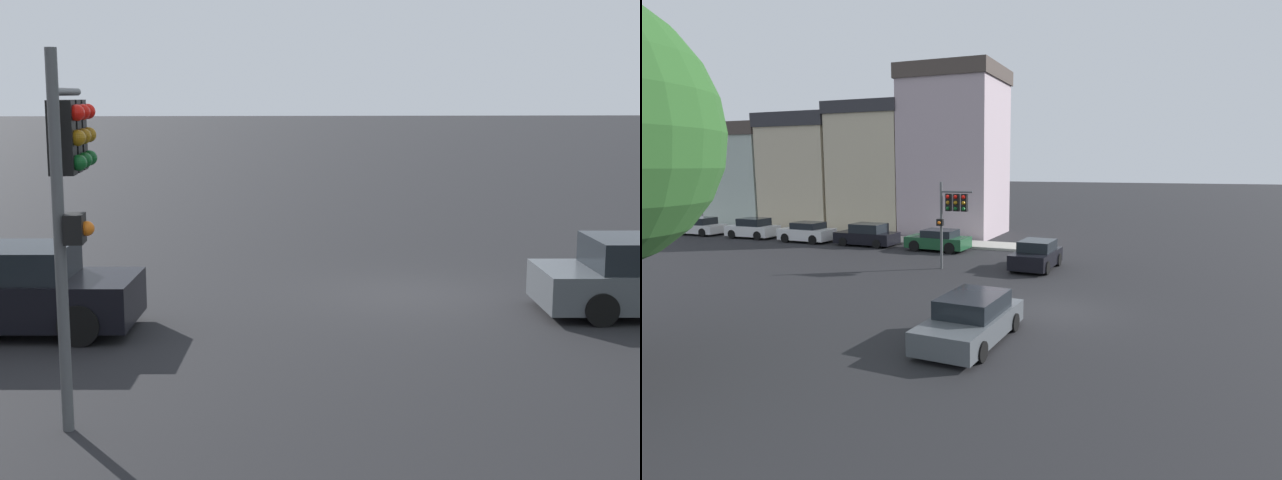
{
  "view_description": "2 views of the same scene",
  "coord_description": "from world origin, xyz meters",
  "views": [
    {
      "loc": [
        2.98,
        17.69,
        4.05
      ],
      "look_at": [
        2.09,
        3.31,
        1.69
      ],
      "focal_mm": 50.0,
      "sensor_mm": 36.0,
      "label": 1
    },
    {
      "loc": [
        -18.4,
        -3.2,
        5.41
      ],
      "look_at": [
        0.79,
        4.23,
        2.34
      ],
      "focal_mm": 28.0,
      "sensor_mm": 36.0,
      "label": 2
    }
  ],
  "objects": [
    {
      "name": "rowhouse_backdrop",
      "position": [
        18.23,
        20.44,
        5.41
      ],
      "size": [
        7.23,
        26.91,
        12.8
      ],
      "color": "#B29EA8",
      "rests_on": "ground_plane"
    },
    {
      "name": "sidewalk_strip",
      "position": [
        13.23,
        33.03,
        0.08
      ],
      "size": [
        2.67,
        60.0,
        0.16
      ],
      "color": "#ADA89E",
      "rests_on": "ground_plane"
    },
    {
      "name": "crossing_car_1",
      "position": [
        -4.35,
        1.92,
        0.68
      ],
      "size": [
        4.73,
        2.24,
        1.44
      ],
      "rotation": [
        0.0,
        0.0,
        3.09
      ],
      "color": "#4C5156",
      "rests_on": "ground_plane"
    },
    {
      "name": "parked_car_0",
      "position": [
        10.59,
        9.65,
        0.66
      ],
      "size": [
        2.14,
        4.01,
        1.35
      ],
      "rotation": [
        0.0,
        0.0,
        1.54
      ],
      "color": "#194728",
      "rests_on": "ground_plane"
    },
    {
      "name": "parked_car_2",
      "position": [
        10.54,
        19.89,
        0.68
      ],
      "size": [
        1.96,
        3.89,
        1.42
      ],
      "rotation": [
        0.0,
        0.0,
        1.56
      ],
      "color": "silver",
      "rests_on": "ground_plane"
    },
    {
      "name": "parked_car_1",
      "position": [
        10.68,
        14.99,
        0.71
      ],
      "size": [
        2.01,
        4.23,
        1.52
      ],
      "rotation": [
        0.0,
        0.0,
        1.56
      ],
      "color": "black",
      "rests_on": "ground_plane"
    },
    {
      "name": "traffic_signal",
      "position": [
        5.39,
        6.55,
        3.23
      ],
      "size": [
        0.62,
        1.88,
        4.58
      ],
      "rotation": [
        0.0,
        0.0,
        3.18
      ],
      "color": "#515456",
      "rests_on": "ground_plane"
    },
    {
      "name": "parked_car_3",
      "position": [
        10.71,
        25.01,
        0.71
      ],
      "size": [
        1.96,
        3.87,
        1.5
      ],
      "rotation": [
        0.0,
        0.0,
        1.6
      ],
      "color": "silver",
      "rests_on": "ground_plane"
    },
    {
      "name": "parked_car_4",
      "position": [
        10.57,
        30.37,
        0.65
      ],
      "size": [
        2.03,
        4.19,
        1.37
      ],
      "rotation": [
        0.0,
        0.0,
        1.61
      ],
      "color": "silver",
      "rests_on": "ground_plane"
    },
    {
      "name": "crossing_car_0",
      "position": [
        7.23,
        2.5,
        0.71
      ],
      "size": [
        4.07,
        2.18,
        1.5
      ],
      "rotation": [
        0.0,
        0.0,
        3.08
      ],
      "color": "black",
      "rests_on": "ground_plane"
    },
    {
      "name": "ground_plane",
      "position": [
        0.0,
        0.0,
        0.0
      ],
      "size": [
        300.0,
        300.0,
        0.0
      ],
      "primitive_type": "plane",
      "color": "black"
    }
  ]
}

